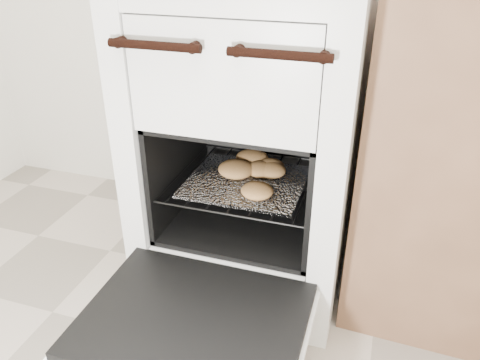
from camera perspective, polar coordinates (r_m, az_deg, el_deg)
The scene contains 5 objects.
stove at distance 1.53m, azimuth 1.81°, elevation 4.42°, with size 0.64×0.72×0.99m.
oven_door at distance 1.25m, azimuth -5.67°, elevation -16.83°, with size 0.58×0.45×0.04m.
oven_rack at distance 1.51m, azimuth 1.00°, elevation -0.04°, with size 0.47×0.45×0.01m.
foil_sheet at distance 1.49m, azimuth 0.76°, elevation -0.20°, with size 0.36×0.32×0.01m, color white.
baked_rolls at distance 1.51m, azimuth 1.89°, elevation 1.35°, with size 0.23×0.34×0.05m.
Camera 1 is at (0.26, -0.20, 1.10)m, focal length 35.00 mm.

